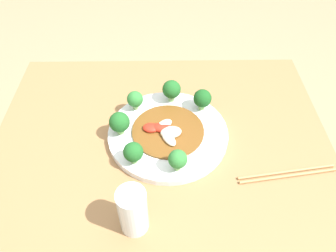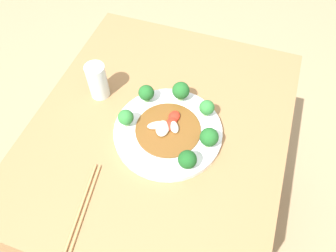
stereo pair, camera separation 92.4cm
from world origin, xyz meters
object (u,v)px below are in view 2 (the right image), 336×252
Objects in this scene: chopsticks at (83,207)px; broccoli_west at (181,91)px; stirfry_center at (168,127)px; broccoli_north at (209,137)px; broccoli_southwest at (146,93)px; plate at (168,132)px; broccoli_northeast at (187,160)px; broccoli_northwest at (207,108)px; drinking_glass at (98,81)px; broccoli_south at (126,117)px.

broccoli_west is at bearing 162.55° from chopsticks.
broccoli_north is at bearing 82.70° from stirfry_center.
broccoli_north reaches higher than broccoli_southwest.
plate is 5.28× the size of broccoli_southwest.
broccoli_west is at bearing -158.23° from broccoli_northeast.
broccoli_northwest is at bearing 135.03° from plate.
plate is 0.14m from broccoli_northeast.
broccoli_southwest is at bearing -134.26° from broccoli_northeast.
stirfry_center is at bearing -47.05° from broccoli_northwest.
broccoli_north is 0.39m from drinking_glass.
broccoli_southwest reaches higher than broccoli_south.
drinking_glass reaches higher than chopsticks.
broccoli_southwest reaches higher than broccoli_northwest.
plate is at bearing 30.52° from stirfry_center.
broccoli_south reaches higher than stirfry_center.
broccoli_west is at bearing -110.90° from broccoli_northwest.
plate is 0.13m from broccoli_northwest.
broccoli_northwest is 0.23× the size of chopsticks.
broccoli_southwest is (-0.08, -0.10, 0.04)m from plate.
broccoli_north is at bearing 92.05° from broccoli_south.
chopsticks is at bearing -5.04° from broccoli_southwest.
broccoli_northeast is (0.08, 0.21, 0.00)m from broccoli_south.
broccoli_southwest is 0.90× the size of broccoli_north.
broccoli_northwest is (-0.01, 0.19, -0.00)m from broccoli_southwest.
plate is 0.27m from drinking_glass.
drinking_glass is (-0.07, -0.25, 0.05)m from plate.
broccoli_northeast reaches higher than plate.
broccoli_north reaches higher than broccoli_south.
plate is 5.54× the size of broccoli_northwest.
broccoli_northwest is (0.03, 0.09, -0.00)m from broccoli_west.
drinking_glass reaches higher than broccoli_northwest.
broccoli_west is at bearing 140.58° from broccoli_south.
broccoli_northeast is (0.18, 0.18, 0.00)m from broccoli_southwest.
broccoli_northwest is at bearing 92.45° from drinking_glass.
broccoli_south is at bearing 177.86° from chopsticks.
broccoli_north is 0.13m from stirfry_center.
broccoli_north is at bearing 18.12° from broccoli_northwest.
broccoli_west is (-0.12, -0.00, 0.05)m from plate.
broccoli_south is 0.24m from broccoli_northwest.
stirfry_center is at bearing 50.22° from broccoli_southwest.
broccoli_southwest is 0.19m from broccoli_northwest.
stirfry_center is at bearing -0.38° from broccoli_west.
plate is at bearing 155.48° from chopsticks.
broccoli_south is 0.31× the size of stirfry_center.
broccoli_north reaches higher than stirfry_center.
broccoli_southwest reaches higher than stirfry_center.
broccoli_southwest is 0.13m from stirfry_center.
drinking_glass reaches higher than plate.
broccoli_northeast is 0.94× the size of broccoli_north.
broccoli_southwest is at bearing 174.96° from chopsticks.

